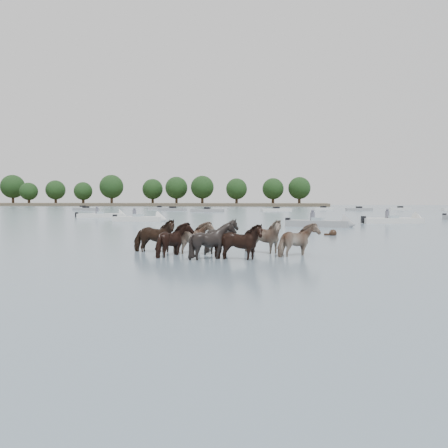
# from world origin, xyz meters

# --- Properties ---
(ground) EXTENTS (400.00, 400.00, 0.00)m
(ground) POSITION_xyz_m (0.00, 0.00, 0.00)
(ground) COLOR slate
(ground) RESTS_ON ground
(shoreline) EXTENTS (160.00, 30.00, 1.00)m
(shoreline) POSITION_xyz_m (-70.00, 150.00, 0.50)
(shoreline) COLOR #4C4233
(shoreline) RESTS_ON ground
(pony_herd) EXTENTS (7.29, 3.53, 1.54)m
(pony_herd) POSITION_xyz_m (-1.11, 2.33, 0.52)
(pony_herd) COLOR black
(pony_herd) RESTS_ON ground
(swimming_pony) EXTENTS (0.72, 0.44, 0.44)m
(swimming_pony) POSITION_xyz_m (3.55, 12.74, 0.10)
(swimming_pony) COLOR black
(swimming_pony) RESTS_ON ground
(motorboat_a) EXTENTS (5.38, 1.84, 1.92)m
(motorboat_a) POSITION_xyz_m (-13.09, 27.37, 0.23)
(motorboat_a) COLOR silver
(motorboat_a) RESTS_ON ground
(motorboat_b) EXTENTS (5.45, 2.69, 1.92)m
(motorboat_b) POSITION_xyz_m (3.71, 21.41, 0.23)
(motorboat_b) COLOR gray
(motorboat_b) RESTS_ON ground
(motorboat_c) EXTENTS (5.82, 2.88, 1.92)m
(motorboat_c) POSITION_xyz_m (10.29, 27.84, 0.23)
(motorboat_c) COLOR silver
(motorboat_c) RESTS_ON ground
(motorboat_f) EXTENTS (5.83, 3.97, 1.92)m
(motorboat_f) POSITION_xyz_m (-21.04, 35.93, 0.22)
(motorboat_f) COLOR silver
(motorboat_f) RESTS_ON ground
(distant_flotilla) EXTENTS (105.89, 24.88, 0.93)m
(distant_flotilla) POSITION_xyz_m (-1.61, 77.33, 0.26)
(distant_flotilla) COLOR silver
(distant_flotilla) RESTS_ON ground
(treeline) EXTENTS (146.28, 18.14, 12.35)m
(treeline) POSITION_xyz_m (-69.48, 148.47, 6.59)
(treeline) COLOR #382619
(treeline) RESTS_ON ground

